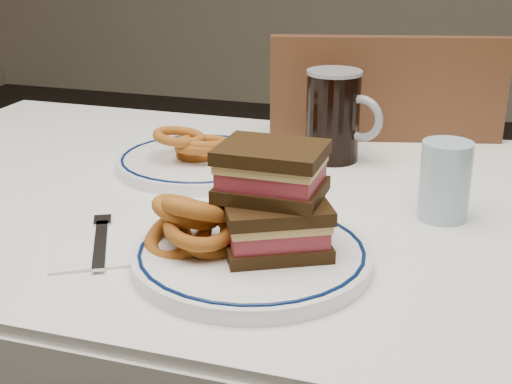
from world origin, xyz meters
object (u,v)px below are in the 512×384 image
(far_plate, at_px, (199,161))
(reuben_sandwich, at_px, (274,199))
(main_plate, at_px, (252,256))
(beer_mug, at_px, (335,115))
(chair_far, at_px, (371,227))

(far_plate, bearing_deg, reuben_sandwich, -54.21)
(main_plate, xyz_separation_m, beer_mug, (0.01, 0.43, 0.07))
(chair_far, height_order, beer_mug, chair_far)
(reuben_sandwich, bearing_deg, far_plate, 125.79)
(far_plate, bearing_deg, chair_far, 56.88)
(main_plate, distance_m, reuben_sandwich, 0.08)
(far_plate, bearing_deg, beer_mug, 28.23)
(reuben_sandwich, bearing_deg, chair_far, 87.88)
(chair_far, height_order, far_plate, chair_far)
(main_plate, relative_size, reuben_sandwich, 1.90)
(reuben_sandwich, relative_size, beer_mug, 0.98)
(reuben_sandwich, distance_m, far_plate, 0.38)
(chair_far, distance_m, main_plate, 0.74)
(reuben_sandwich, height_order, beer_mug, beer_mug)
(beer_mug, bearing_deg, far_plate, -151.77)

